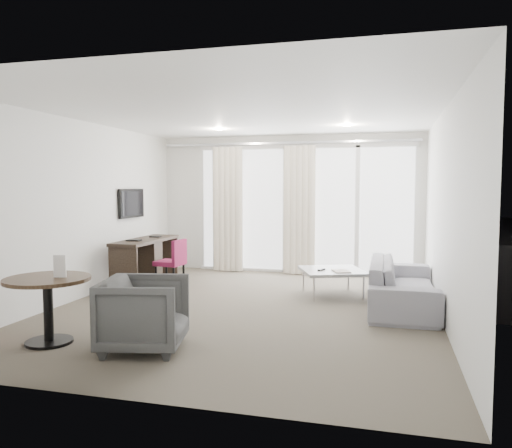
% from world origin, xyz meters
% --- Properties ---
extents(floor, '(5.00, 6.00, 0.00)m').
position_xyz_m(floor, '(0.00, 0.00, 0.00)').
color(floor, brown).
rests_on(floor, ground).
extents(ceiling, '(5.00, 6.00, 0.00)m').
position_xyz_m(ceiling, '(0.00, 0.00, 2.60)').
color(ceiling, white).
rests_on(ceiling, ground).
extents(wall_left, '(0.00, 6.00, 2.60)m').
position_xyz_m(wall_left, '(-2.50, 0.00, 1.30)').
color(wall_left, silver).
rests_on(wall_left, ground).
extents(wall_right, '(0.00, 6.00, 2.60)m').
position_xyz_m(wall_right, '(2.50, 0.00, 1.30)').
color(wall_right, silver).
rests_on(wall_right, ground).
extents(wall_front, '(5.00, 0.00, 2.60)m').
position_xyz_m(wall_front, '(0.00, -3.00, 1.30)').
color(wall_front, silver).
rests_on(wall_front, ground).
extents(window_panel, '(4.00, 0.02, 2.38)m').
position_xyz_m(window_panel, '(0.30, 2.98, 1.20)').
color(window_panel, white).
rests_on(window_panel, ground).
extents(window_frame, '(4.10, 0.06, 2.44)m').
position_xyz_m(window_frame, '(0.30, 2.97, 1.20)').
color(window_frame, white).
rests_on(window_frame, ground).
extents(curtain_left, '(0.60, 0.20, 2.38)m').
position_xyz_m(curtain_left, '(-1.15, 2.82, 1.20)').
color(curtain_left, beige).
rests_on(curtain_left, ground).
extents(curtain_right, '(0.60, 0.20, 2.38)m').
position_xyz_m(curtain_right, '(0.25, 2.82, 1.20)').
color(curtain_right, beige).
rests_on(curtain_right, ground).
extents(curtain_track, '(4.80, 0.04, 0.04)m').
position_xyz_m(curtain_track, '(0.00, 2.82, 2.45)').
color(curtain_track, '#B2B2B7').
rests_on(curtain_track, ceiling).
extents(downlight_a, '(0.12, 0.12, 0.02)m').
position_xyz_m(downlight_a, '(-0.90, 1.60, 2.59)').
color(downlight_a, '#FFE0B2').
rests_on(downlight_a, ceiling).
extents(downlight_b, '(0.12, 0.12, 0.02)m').
position_xyz_m(downlight_b, '(1.20, 1.60, 2.59)').
color(downlight_b, '#FFE0B2').
rests_on(downlight_b, ceiling).
extents(desk, '(0.50, 1.61, 0.76)m').
position_xyz_m(desk, '(-2.09, 1.26, 0.38)').
color(desk, black).
rests_on(desk, floor).
extents(tv, '(0.05, 0.80, 0.50)m').
position_xyz_m(tv, '(-2.46, 1.45, 1.35)').
color(tv, black).
rests_on(tv, wall_left).
extents(desk_chair, '(0.47, 0.45, 0.79)m').
position_xyz_m(desk_chair, '(-1.57, 1.05, 0.40)').
color(desk_chair, maroon).
rests_on(desk_chair, floor).
extents(round_table, '(1.11, 1.11, 0.70)m').
position_xyz_m(round_table, '(-1.58, -1.94, 0.35)').
color(round_table, '#332315').
rests_on(round_table, floor).
extents(menu_card, '(0.13, 0.06, 0.23)m').
position_xyz_m(menu_card, '(-1.45, -1.90, 0.72)').
color(menu_card, white).
rests_on(menu_card, round_table).
extents(tub_armchair, '(0.96, 0.94, 0.74)m').
position_xyz_m(tub_armchair, '(-0.51, -1.88, 0.37)').
color(tub_armchair, '#3D3D3D').
rests_on(tub_armchair, floor).
extents(coffee_table, '(1.14, 1.14, 0.40)m').
position_xyz_m(coffee_table, '(1.05, 1.12, 0.20)').
color(coffee_table, gray).
rests_on(coffee_table, floor).
extents(remote, '(0.10, 0.16, 0.02)m').
position_xyz_m(remote, '(0.90, 1.01, 0.36)').
color(remote, black).
rests_on(remote, coffee_table).
extents(magazine, '(0.31, 0.35, 0.02)m').
position_xyz_m(magazine, '(1.20, 0.96, 0.36)').
color(magazine, gray).
rests_on(magazine, coffee_table).
extents(sofa, '(0.85, 2.19, 0.64)m').
position_xyz_m(sofa, '(2.05, 0.64, 0.32)').
color(sofa, gray).
rests_on(sofa, floor).
extents(terrace_slab, '(5.60, 3.00, 0.12)m').
position_xyz_m(terrace_slab, '(0.30, 4.50, -0.06)').
color(terrace_slab, '#4D4D50').
rests_on(terrace_slab, ground).
extents(rattan_chair_a, '(0.63, 0.63, 0.89)m').
position_xyz_m(rattan_chair_a, '(0.87, 3.86, 0.45)').
color(rattan_chair_a, brown).
rests_on(rattan_chair_a, terrace_slab).
extents(rattan_chair_b, '(0.61, 0.61, 0.80)m').
position_xyz_m(rattan_chair_b, '(2.11, 5.03, 0.40)').
color(rattan_chair_b, brown).
rests_on(rattan_chair_b, terrace_slab).
extents(rattan_table, '(0.54, 0.54, 0.53)m').
position_xyz_m(rattan_table, '(1.40, 4.24, 0.27)').
color(rattan_table, brown).
rests_on(rattan_table, terrace_slab).
extents(balustrade, '(5.50, 0.06, 1.05)m').
position_xyz_m(balustrade, '(0.30, 5.95, 0.50)').
color(balustrade, '#B2B2B7').
rests_on(balustrade, terrace_slab).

